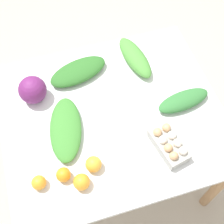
{
  "coord_description": "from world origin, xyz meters",
  "views": [
    {
      "loc": [
        -0.25,
        -0.82,
        2.2
      ],
      "look_at": [
        0.0,
        0.0,
        0.76
      ],
      "focal_mm": 50.0,
      "sensor_mm": 36.0,
      "label": 1
    }
  ],
  "objects_px": {
    "egg_carton": "(169,144)",
    "greens_bunch_scallion": "(66,129)",
    "cabbage_purple": "(33,90)",
    "orange_0": "(63,175)",
    "orange_3": "(82,182)",
    "orange_1": "(94,164)",
    "greens_bunch_chard": "(183,101)",
    "greens_bunch_kale": "(135,57)",
    "orange_2": "(39,183)",
    "greens_bunch_dandelion": "(78,71)"
  },
  "relations": [
    {
      "from": "egg_carton",
      "to": "greens_bunch_dandelion",
      "type": "bearing_deg",
      "value": -162.58
    },
    {
      "from": "egg_carton",
      "to": "greens_bunch_kale",
      "type": "bearing_deg",
      "value": 166.31
    },
    {
      "from": "greens_bunch_kale",
      "to": "orange_3",
      "type": "height_order",
      "value": "greens_bunch_kale"
    },
    {
      "from": "greens_bunch_chard",
      "to": "orange_0",
      "type": "height_order",
      "value": "orange_0"
    },
    {
      "from": "greens_bunch_dandelion",
      "to": "orange_3",
      "type": "xyz_separation_m",
      "value": [
        -0.14,
        -0.65,
        0.01
      ]
    },
    {
      "from": "cabbage_purple",
      "to": "egg_carton",
      "type": "xyz_separation_m",
      "value": [
        0.59,
        -0.5,
        -0.03
      ]
    },
    {
      "from": "orange_1",
      "to": "orange_2",
      "type": "height_order",
      "value": "orange_1"
    },
    {
      "from": "greens_bunch_scallion",
      "to": "greens_bunch_dandelion",
      "type": "distance_m",
      "value": 0.38
    },
    {
      "from": "greens_bunch_scallion",
      "to": "orange_2",
      "type": "bearing_deg",
      "value": -126.68
    },
    {
      "from": "orange_1",
      "to": "orange_2",
      "type": "relative_size",
      "value": 1.14
    },
    {
      "from": "cabbage_purple",
      "to": "egg_carton",
      "type": "height_order",
      "value": "cabbage_purple"
    },
    {
      "from": "greens_bunch_chard",
      "to": "orange_0",
      "type": "bearing_deg",
      "value": -162.66
    },
    {
      "from": "greens_bunch_scallion",
      "to": "orange_3",
      "type": "relative_size",
      "value": 4.74
    },
    {
      "from": "egg_carton",
      "to": "greens_bunch_chard",
      "type": "relative_size",
      "value": 0.81
    },
    {
      "from": "cabbage_purple",
      "to": "orange_0",
      "type": "height_order",
      "value": "cabbage_purple"
    },
    {
      "from": "orange_0",
      "to": "orange_2",
      "type": "relative_size",
      "value": 1.01
    },
    {
      "from": "greens_bunch_kale",
      "to": "orange_2",
      "type": "distance_m",
      "value": 0.9
    },
    {
      "from": "greens_bunch_chard",
      "to": "orange_2",
      "type": "bearing_deg",
      "value": -164.74
    },
    {
      "from": "egg_carton",
      "to": "greens_bunch_kale",
      "type": "xyz_separation_m",
      "value": [
        0.02,
        0.58,
        -0.0
      ]
    },
    {
      "from": "greens_bunch_chard",
      "to": "orange_0",
      "type": "relative_size",
      "value": 4.25
    },
    {
      "from": "greens_bunch_chard",
      "to": "orange_3",
      "type": "distance_m",
      "value": 0.7
    },
    {
      "from": "orange_3",
      "to": "cabbage_purple",
      "type": "bearing_deg",
      "value": 102.99
    },
    {
      "from": "egg_carton",
      "to": "greens_bunch_scallion",
      "type": "distance_m",
      "value": 0.53
    },
    {
      "from": "cabbage_purple",
      "to": "greens_bunch_scallion",
      "type": "bearing_deg",
      "value": -65.33
    },
    {
      "from": "cabbage_purple",
      "to": "orange_0",
      "type": "distance_m",
      "value": 0.5
    },
    {
      "from": "orange_2",
      "to": "orange_3",
      "type": "bearing_deg",
      "value": -16.47
    },
    {
      "from": "greens_bunch_chard",
      "to": "orange_2",
      "type": "relative_size",
      "value": 4.31
    },
    {
      "from": "egg_carton",
      "to": "greens_bunch_chard",
      "type": "bearing_deg",
      "value": 129.87
    },
    {
      "from": "cabbage_purple",
      "to": "orange_0",
      "type": "xyz_separation_m",
      "value": [
        0.06,
        -0.5,
        -0.04
      ]
    },
    {
      "from": "cabbage_purple",
      "to": "greens_bunch_kale",
      "type": "xyz_separation_m",
      "value": [
        0.62,
        0.08,
        -0.03
      ]
    },
    {
      "from": "greens_bunch_chard",
      "to": "orange_1",
      "type": "xyz_separation_m",
      "value": [
        -0.57,
        -0.22,
        0.01
      ]
    },
    {
      "from": "greens_bunch_dandelion",
      "to": "orange_2",
      "type": "xyz_separation_m",
      "value": [
        -0.33,
        -0.59,
        0.0
      ]
    },
    {
      "from": "greens_bunch_chard",
      "to": "orange_3",
      "type": "height_order",
      "value": "orange_3"
    },
    {
      "from": "orange_0",
      "to": "orange_1",
      "type": "height_order",
      "value": "orange_1"
    },
    {
      "from": "egg_carton",
      "to": "greens_bunch_dandelion",
      "type": "height_order",
      "value": "egg_carton"
    },
    {
      "from": "orange_3",
      "to": "greens_bunch_dandelion",
      "type": "bearing_deg",
      "value": 77.7
    },
    {
      "from": "greens_bunch_kale",
      "to": "orange_3",
      "type": "relative_size",
      "value": 4.16
    },
    {
      "from": "cabbage_purple",
      "to": "orange_2",
      "type": "bearing_deg",
      "value": -97.11
    },
    {
      "from": "greens_bunch_chard",
      "to": "orange_0",
      "type": "distance_m",
      "value": 0.75
    },
    {
      "from": "greens_bunch_scallion",
      "to": "orange_3",
      "type": "distance_m",
      "value": 0.3
    },
    {
      "from": "orange_3",
      "to": "orange_1",
      "type": "bearing_deg",
      "value": 41.91
    },
    {
      "from": "orange_0",
      "to": "greens_bunch_kale",
      "type": "bearing_deg",
      "value": 46.16
    },
    {
      "from": "orange_0",
      "to": "orange_3",
      "type": "bearing_deg",
      "value": -39.57
    },
    {
      "from": "orange_1",
      "to": "egg_carton",
      "type": "bearing_deg",
      "value": -1.07
    },
    {
      "from": "greens_bunch_scallion",
      "to": "cabbage_purple",
      "type": "bearing_deg",
      "value": 114.67
    },
    {
      "from": "greens_bunch_chard",
      "to": "orange_1",
      "type": "relative_size",
      "value": 3.78
    },
    {
      "from": "greens_bunch_kale",
      "to": "orange_2",
      "type": "xyz_separation_m",
      "value": [
        -0.68,
        -0.59,
        -0.01
      ]
    },
    {
      "from": "orange_0",
      "to": "orange_3",
      "type": "relative_size",
      "value": 0.89
    },
    {
      "from": "orange_0",
      "to": "orange_2",
      "type": "bearing_deg",
      "value": -178.05
    },
    {
      "from": "egg_carton",
      "to": "orange_2",
      "type": "height_order",
      "value": "egg_carton"
    }
  ]
}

